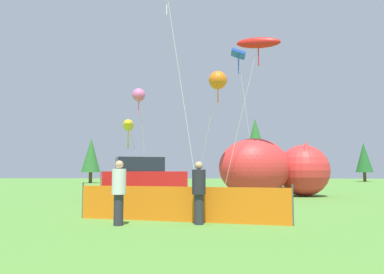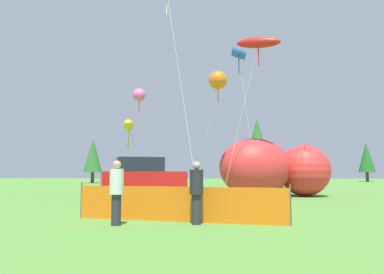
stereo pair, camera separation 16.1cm
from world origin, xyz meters
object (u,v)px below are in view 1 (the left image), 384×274
Objects in this scene: inflatable_cat at (271,170)px; kite_orange_flower at (218,80)px; kite_red_lizard at (258,43)px; kite_blue_box at (239,57)px; kite_yellow_hero at (128,125)px; kite_pink_octopus at (139,95)px; folding_chair at (283,195)px; spectator_in_red_shirt at (119,190)px; parked_car at (143,179)px; spectator_in_green_shirt at (199,190)px.

inflatable_cat is 1.02× the size of kite_orange_flower.
kite_blue_box is (-0.86, 3.04, 0.19)m from kite_red_lizard.
kite_yellow_hero is 0.69× the size of kite_pink_octopus.
kite_orange_flower is at bearing -115.94° from kite_blue_box.
kite_yellow_hero reaches higher than folding_chair.
folding_chair is 0.47× the size of spectator_in_red_shirt.
kite_yellow_hero is at bearing -144.78° from folding_chair.
kite_red_lizard is at bearing -74.19° from kite_blue_box.
kite_red_lizard is 7.55m from kite_pink_octopus.
inflatable_cat is at bearing 62.88° from spectator_in_red_shirt.
inflatable_cat is at bearing 38.40° from kite_orange_flower.
inflatable_cat is 6.47m from kite_orange_flower.
kite_red_lizard reaches higher than kite_pink_octopus.
inflatable_cat is at bearing 8.86° from kite_pink_octopus.
parked_car is 0.67× the size of kite_orange_flower.
parked_car is at bearing -171.05° from kite_orange_flower.
kite_yellow_hero is (-8.22, -2.77, 2.44)m from inflatable_cat.
kite_red_lizard is at bearing 60.96° from spectator_in_red_shirt.
spectator_in_green_shirt is (-3.98, -11.96, -0.62)m from inflatable_cat.
folding_chair is 6.22m from spectator_in_green_shirt.
folding_chair is at bearing -27.65° from kite_yellow_hero.
kite_orange_flower is at bearing 72.67° from spectator_in_red_shirt.
inflatable_cat is 1.62× the size of kite_yellow_hero.
spectator_in_red_shirt is (-5.70, -5.52, 0.50)m from folding_chair.
spectator_in_green_shirt is at bearing 8.05° from spectator_in_red_shirt.
kite_orange_flower is (4.96, 0.18, 2.51)m from kite_yellow_hero.
parked_car is 10.01m from kite_blue_box.
folding_chair is at bearing -79.54° from kite_blue_box.
folding_chair is 9.31m from kite_yellow_hero.
kite_orange_flower is (-1.38, -2.83, -2.20)m from kite_blue_box.
kite_pink_octopus is at bearing -153.95° from folding_chair.
parked_car is at bearing -171.33° from inflatable_cat.
inflatable_cat is 1.12× the size of kite_pink_octopus.
inflatable_cat is (7.31, 3.22, 0.51)m from parked_car.
folding_chair is 0.12× the size of kite_orange_flower.
spectator_in_green_shirt is at bearing -65.23° from kite_yellow_hero.
parked_car is 7.61m from folding_chair.
folding_chair is 0.09× the size of kite_blue_box.
kite_yellow_hero is at bearing 114.77° from spectator_in_green_shirt.
folding_chair is 7.83m from kite_orange_flower.
kite_blue_box reaches higher than parked_car.
folding_chair is at bearing -47.50° from parked_car.
parked_car is at bearing 110.85° from spectator_in_green_shirt.
inflatable_cat is at bearing 4.11° from parked_car.
kite_pink_octopus is (-3.99, 10.71, 5.05)m from spectator_in_green_shirt.
kite_blue_box reaches higher than kite_red_lizard.
kite_pink_octopus is (-6.95, 1.56, -2.53)m from kite_red_lizard.
folding_chair is 7.95m from spectator_in_red_shirt.
inflatable_cat is at bearing 69.87° from kite_red_lizard.
kite_orange_flower reaches higher than spectator_in_green_shirt.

